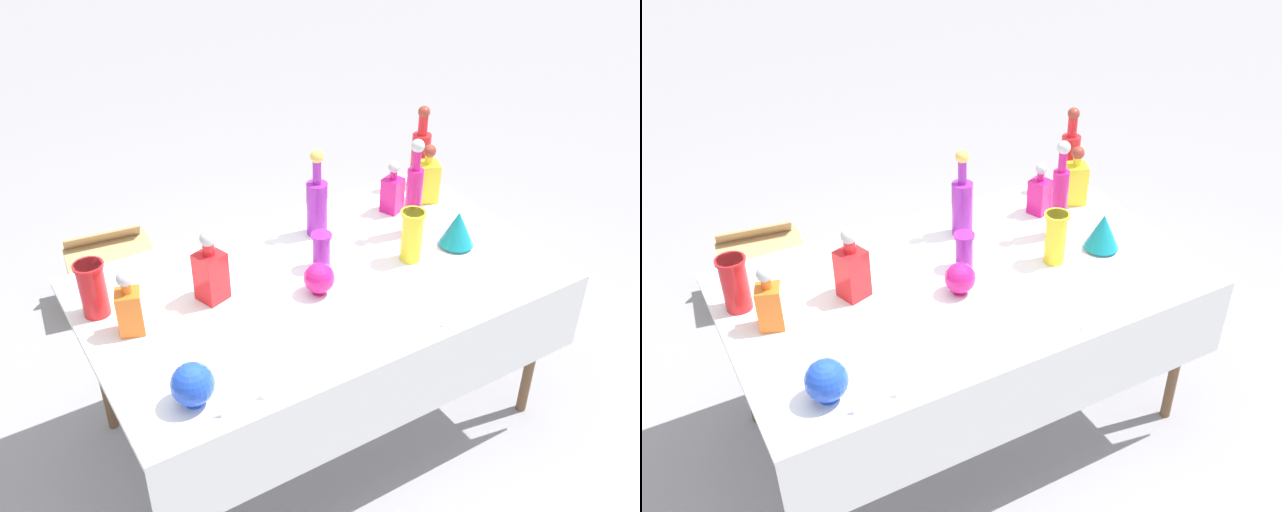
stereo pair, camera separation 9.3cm
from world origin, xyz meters
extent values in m
plane|color=gray|center=(0.00, 0.00, 0.00)|extent=(40.00, 40.00, 0.00)
cube|color=white|center=(0.00, 0.00, 0.74)|extent=(1.80, 1.06, 0.03)
cube|color=white|center=(0.00, -0.53, 0.59)|extent=(1.80, 0.01, 0.34)
cylinder|color=brown|center=(0.80, -0.43, 0.36)|extent=(0.04, 0.04, 0.73)
cylinder|color=brown|center=(-0.80, 0.43, 0.36)|extent=(0.04, 0.04, 0.73)
cylinder|color=brown|center=(0.80, 0.43, 0.36)|extent=(0.04, 0.04, 0.73)
cylinder|color=purple|center=(0.16, 0.29, 0.88)|extent=(0.09, 0.09, 0.24)
cylinder|color=purple|center=(0.16, 0.29, 1.05)|extent=(0.04, 0.04, 0.10)
sphere|color=gold|center=(0.16, 0.29, 1.12)|extent=(0.06, 0.06, 0.06)
cylinder|color=#C61972|center=(0.51, 0.08, 0.91)|extent=(0.07, 0.07, 0.30)
cylinder|color=#C61972|center=(0.51, 0.08, 1.10)|extent=(0.03, 0.03, 0.09)
sphere|color=#B2B2B7|center=(0.51, 0.08, 1.16)|extent=(0.06, 0.06, 0.06)
cylinder|color=red|center=(0.81, 0.42, 0.89)|extent=(0.09, 0.09, 0.26)
cylinder|color=red|center=(0.81, 0.42, 1.06)|extent=(0.04, 0.04, 0.09)
sphere|color=maroon|center=(0.81, 0.42, 1.13)|extent=(0.06, 0.06, 0.06)
cube|color=yellow|center=(0.74, 0.28, 0.85)|extent=(0.12, 0.12, 0.19)
cylinder|color=yellow|center=(0.74, 0.28, 0.97)|extent=(0.04, 0.04, 0.04)
sphere|color=maroon|center=(0.74, 0.28, 1.01)|extent=(0.06, 0.06, 0.06)
cube|color=#C61972|center=(0.55, 0.28, 0.84)|extent=(0.10, 0.10, 0.16)
cylinder|color=#C61972|center=(0.55, 0.28, 0.94)|extent=(0.03, 0.03, 0.04)
sphere|color=#B2B2B7|center=(0.55, 0.28, 0.98)|extent=(0.05, 0.05, 0.05)
cube|color=orange|center=(-0.73, 0.06, 0.84)|extent=(0.11, 0.11, 0.17)
cylinder|color=orange|center=(-0.73, 0.06, 0.95)|extent=(0.03, 0.03, 0.04)
sphere|color=#B2B2B7|center=(-0.73, 0.06, 0.98)|extent=(0.06, 0.06, 0.06)
cube|color=red|center=(-0.41, 0.10, 0.86)|extent=(0.12, 0.12, 0.19)
cylinder|color=red|center=(-0.41, 0.10, 0.98)|extent=(0.05, 0.05, 0.05)
sphere|color=#B2B2B7|center=(-0.41, 0.10, 1.02)|extent=(0.06, 0.06, 0.06)
cylinder|color=red|center=(-0.80, 0.23, 0.87)|extent=(0.10, 0.10, 0.21)
cylinder|color=red|center=(-0.80, 0.23, 0.97)|extent=(0.11, 0.11, 0.01)
cylinder|color=yellow|center=(0.38, -0.08, 0.87)|extent=(0.09, 0.09, 0.22)
cylinder|color=yellow|center=(0.38, -0.08, 0.97)|extent=(0.10, 0.10, 0.01)
cylinder|color=purple|center=(0.04, 0.06, 0.83)|extent=(0.07, 0.07, 0.15)
cylinder|color=purple|center=(0.04, 0.06, 0.90)|extent=(0.08, 0.08, 0.01)
cylinder|color=teal|center=(0.60, -0.10, 0.77)|extent=(0.07, 0.07, 0.01)
cone|color=teal|center=(0.60, -0.10, 0.85)|extent=(0.15, 0.15, 0.15)
cylinder|color=blue|center=(-0.68, -0.37, 0.76)|extent=(0.06, 0.06, 0.01)
sphere|color=blue|center=(-0.68, -0.37, 0.84)|extent=(0.14, 0.14, 0.14)
cylinder|color=#C61972|center=(-0.05, -0.08, 0.76)|extent=(0.05, 0.05, 0.01)
sphere|color=#C61972|center=(-0.05, -0.08, 0.83)|extent=(0.12, 0.12, 0.12)
cube|color=white|center=(0.24, -0.48, 0.78)|extent=(0.06, 0.02, 0.04)
cube|color=white|center=(-0.47, -0.46, 0.78)|extent=(0.05, 0.03, 0.04)
cube|color=white|center=(-0.61, -0.47, 0.78)|extent=(0.06, 0.02, 0.04)
cube|color=tan|center=(-0.49, 1.32, 0.15)|extent=(0.48, 0.40, 0.31)
cube|color=tan|center=(-0.49, 1.43, 0.35)|extent=(0.41, 0.12, 0.09)
camera|label=1|loc=(-1.18, -1.93, 2.35)|focal=40.00mm
camera|label=2|loc=(-1.10, -1.98, 2.35)|focal=40.00mm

